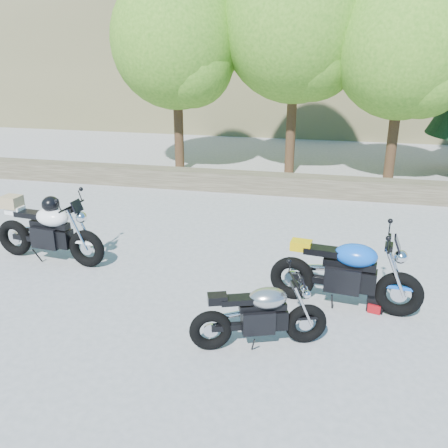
{
  "coord_description": "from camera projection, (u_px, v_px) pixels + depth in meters",
  "views": [
    {
      "loc": [
        1.92,
        -7.11,
        3.88
      ],
      "look_at": [
        0.2,
        1.0,
        0.75
      ],
      "focal_mm": 40.0,
      "sensor_mm": 36.0,
      "label": 1
    }
  ],
  "objects": [
    {
      "name": "blue_bike",
      "position": [
        346.0,
        274.0,
        7.44
      ],
      "size": [
        2.29,
        0.72,
        1.15
      ],
      "rotation": [
        0.0,
        0.0,
        -0.13
      ],
      "color": "black",
      "rests_on": "ground"
    },
    {
      "name": "silver_bike",
      "position": [
        260.0,
        316.0,
        6.52
      ],
      "size": [
        1.79,
        0.81,
        0.93
      ],
      "rotation": [
        0.0,
        0.0,
        0.34
      ],
      "color": "black",
      "rests_on": "ground"
    },
    {
      "name": "tree_decid_mid",
      "position": [
        299.0,
        30.0,
        13.54
      ],
      "size": [
        4.08,
        4.08,
        6.24
      ],
      "color": "#382314",
      "rests_on": "ground"
    },
    {
      "name": "tree_decid_right",
      "position": [
        408.0,
        52.0,
        12.64
      ],
      "size": [
        3.54,
        3.54,
        5.41
      ],
      "color": "#382314",
      "rests_on": "ground"
    },
    {
      "name": "ground",
      "position": [
        200.0,
        286.0,
        8.25
      ],
      "size": [
        90.0,
        90.0,
        0.0
      ],
      "primitive_type": "plane",
      "color": "gray",
      "rests_on": "ground"
    },
    {
      "name": "backpack",
      "position": [
        376.0,
        301.0,
        7.46
      ],
      "size": [
        0.28,
        0.26,
        0.33
      ],
      "rotation": [
        0.0,
        0.0,
        -0.28
      ],
      "color": "black",
      "rests_on": "ground"
    },
    {
      "name": "tree_decid_left",
      "position": [
        179.0,
        45.0,
        13.96
      ],
      "size": [
        3.67,
        3.67,
        5.62
      ],
      "color": "#382314",
      "rests_on": "ground"
    },
    {
      "name": "stone_wall",
      "position": [
        252.0,
        182.0,
        13.2
      ],
      "size": [
        22.0,
        0.55,
        0.5
      ],
      "primitive_type": "cube",
      "color": "#484230",
      "rests_on": "ground"
    },
    {
      "name": "white_bike",
      "position": [
        47.0,
        229.0,
        8.99
      ],
      "size": [
        2.26,
        0.72,
        1.25
      ],
      "rotation": [
        0.0,
        0.0,
        -0.12
      ],
      "color": "black",
      "rests_on": "ground"
    }
  ]
}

